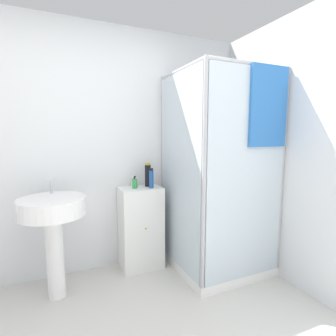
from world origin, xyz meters
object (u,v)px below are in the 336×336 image
(sink, at_px, (53,220))
(soap_dispenser, at_px, (135,183))
(shampoo_bottle_tall_black, at_px, (148,175))
(shampoo_bottle_blue, at_px, (151,178))
(lotion_bottle_white, at_px, (134,181))

(sink, height_order, soap_dispenser, sink)
(shampoo_bottle_tall_black, bearing_deg, sink, -165.92)
(soap_dispenser, bearing_deg, shampoo_bottle_tall_black, 13.92)
(shampoo_bottle_blue, bearing_deg, sink, -171.87)
(sink, bearing_deg, shampoo_bottle_tall_black, 14.08)
(shampoo_bottle_blue, relative_size, lotion_bottle_white, 1.48)
(sink, xyz_separation_m, soap_dispenser, (0.78, 0.20, 0.22))
(shampoo_bottle_blue, distance_m, lotion_bottle_white, 0.20)
(sink, relative_size, lotion_bottle_white, 7.30)
(shampoo_bottle_tall_black, xyz_separation_m, shampoo_bottle_blue, (0.00, -0.10, -0.02))
(shampoo_bottle_tall_black, bearing_deg, shampoo_bottle_blue, -89.63)
(sink, xyz_separation_m, shampoo_bottle_tall_black, (0.94, 0.24, 0.29))
(shampoo_bottle_tall_black, xyz_separation_m, lotion_bottle_white, (-0.14, 0.04, -0.07))
(shampoo_bottle_tall_black, height_order, shampoo_bottle_blue, shampoo_bottle_tall_black)
(soap_dispenser, height_order, shampoo_bottle_blue, shampoo_bottle_blue)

